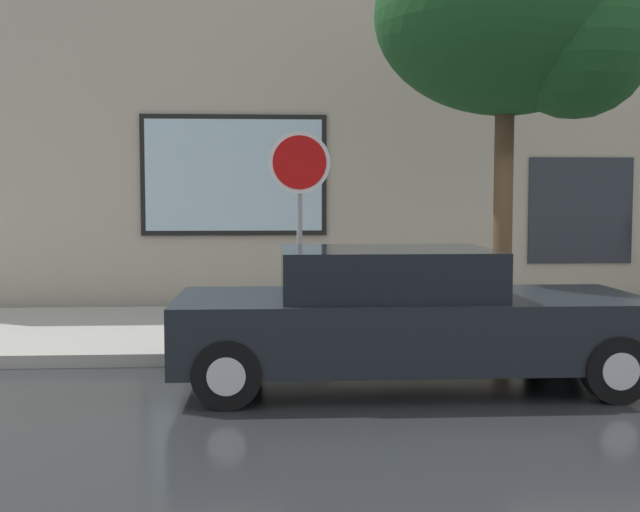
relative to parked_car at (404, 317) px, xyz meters
The scene contains 6 objects.
ground_plane 1.39m from the parked_car, ahead, with size 60.00×60.00×0.00m, color #282B2D.
sidewalk 3.28m from the parked_car, 68.03° to the left, with size 20.00×4.00×0.15m, color #A3A099.
building_facade 6.27m from the parked_car, 77.83° to the left, with size 20.00×0.67×7.00m.
parked_car is the anchor object (origin of this frame).
street_tree 4.00m from the parked_car, 42.97° to the left, with size 3.20×2.72×5.17m.
stop_sign 2.43m from the parked_car, 119.34° to the left, with size 0.76×0.10×2.58m.
Camera 1 is at (-2.55, -8.04, 1.93)m, focal length 44.86 mm.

